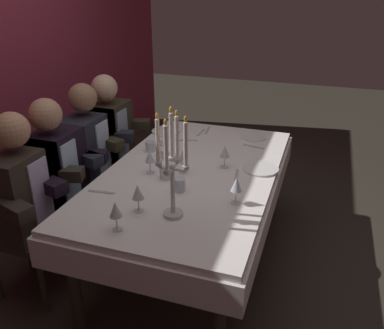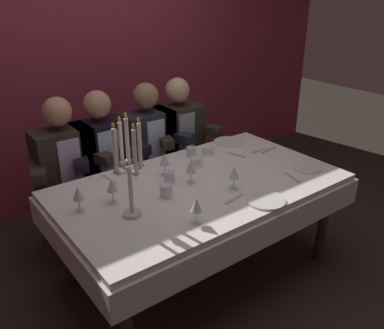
{
  "view_description": "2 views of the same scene",
  "coord_description": "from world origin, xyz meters",
  "px_view_note": "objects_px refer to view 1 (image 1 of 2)",
  "views": [
    {
      "loc": [
        -2.32,
        -0.79,
        1.91
      ],
      "look_at": [
        -0.02,
        -0.01,
        0.79
      ],
      "focal_mm": 37.62,
      "sensor_mm": 36.0,
      "label": 1
    },
    {
      "loc": [
        -1.52,
        -1.92,
        1.97
      ],
      "look_at": [
        -0.03,
        0.06,
        0.86
      ],
      "focal_mm": 38.19,
      "sensor_mm": 36.0,
      "label": 2
    }
  ],
  "objects_px": {
    "dinner_plate_0": "(166,131)",
    "seated_diner_3": "(108,135)",
    "wine_glass_3": "(183,157)",
    "water_tumbler_2": "(179,184)",
    "dining_table": "(192,186)",
    "dinner_plate_1": "(253,137)",
    "dinner_plate_2": "(260,169)",
    "wine_glass_1": "(236,185)",
    "water_tumbler_0": "(165,172)",
    "coffee_cup_0": "(166,154)",
    "candelabra": "(172,166)",
    "coffee_cup_1": "(162,143)",
    "water_tumbler_1": "(151,146)",
    "wine_glass_2": "(138,193)",
    "wine_glass_5": "(225,152)",
    "seated_diner_2": "(88,148)",
    "wine_glass_4": "(150,157)",
    "seated_diner_0": "(23,192)",
    "seated_diner_1": "(54,171)",
    "wine_glass_0": "(116,210)"
  },
  "relations": [
    {
      "from": "wine_glass_2",
      "to": "wine_glass_3",
      "type": "height_order",
      "value": "same"
    },
    {
      "from": "wine_glass_1",
      "to": "coffee_cup_0",
      "type": "height_order",
      "value": "wine_glass_1"
    },
    {
      "from": "dinner_plate_2",
      "to": "wine_glass_2",
      "type": "bearing_deg",
      "value": 143.93
    },
    {
      "from": "wine_glass_3",
      "to": "water_tumbler_2",
      "type": "bearing_deg",
      "value": -165.24
    },
    {
      "from": "dining_table",
      "to": "water_tumbler_0",
      "type": "height_order",
      "value": "water_tumbler_0"
    },
    {
      "from": "dinner_plate_0",
      "to": "seated_diner_3",
      "type": "bearing_deg",
      "value": 116.09
    },
    {
      "from": "wine_glass_3",
      "to": "seated_diner_2",
      "type": "relative_size",
      "value": 0.13
    },
    {
      "from": "candelabra",
      "to": "water_tumbler_0",
      "type": "distance_m",
      "value": 0.52
    },
    {
      "from": "water_tumbler_1",
      "to": "seated_diner_3",
      "type": "relative_size",
      "value": 0.06
    },
    {
      "from": "water_tumbler_1",
      "to": "wine_glass_2",
      "type": "bearing_deg",
      "value": -160.35
    },
    {
      "from": "candelabra",
      "to": "wine_glass_5",
      "type": "bearing_deg",
      "value": -9.03
    },
    {
      "from": "candelabra",
      "to": "dinner_plate_0",
      "type": "bearing_deg",
      "value": 23.75
    },
    {
      "from": "wine_glass_3",
      "to": "coffee_cup_1",
      "type": "distance_m",
      "value": 0.52
    },
    {
      "from": "wine_glass_4",
      "to": "seated_diner_1",
      "type": "height_order",
      "value": "seated_diner_1"
    },
    {
      "from": "wine_glass_3",
      "to": "wine_glass_5",
      "type": "distance_m",
      "value": 0.29
    },
    {
      "from": "coffee_cup_0",
      "to": "seated_diner_3",
      "type": "height_order",
      "value": "seated_diner_3"
    },
    {
      "from": "seated_diner_2",
      "to": "coffee_cup_1",
      "type": "bearing_deg",
      "value": -67.02
    },
    {
      "from": "wine_glass_2",
      "to": "coffee_cup_0",
      "type": "xyz_separation_m",
      "value": [
        0.74,
        0.13,
        -0.09
      ]
    },
    {
      "from": "wine_glass_3",
      "to": "seated_diner_1",
      "type": "distance_m",
      "value": 0.89
    },
    {
      "from": "water_tumbler_1",
      "to": "coffee_cup_0",
      "type": "xyz_separation_m",
      "value": [
        -0.08,
        -0.16,
        -0.01
      ]
    },
    {
      "from": "dinner_plate_2",
      "to": "wine_glass_2",
      "type": "relative_size",
      "value": 1.51
    },
    {
      "from": "dinner_plate_1",
      "to": "dinner_plate_2",
      "type": "height_order",
      "value": "same"
    },
    {
      "from": "coffee_cup_1",
      "to": "dining_table",
      "type": "bearing_deg",
      "value": -134.08
    },
    {
      "from": "dining_table",
      "to": "water_tumbler_2",
      "type": "distance_m",
      "value": 0.33
    },
    {
      "from": "wine_glass_0",
      "to": "wine_glass_2",
      "type": "bearing_deg",
      "value": -7.29
    },
    {
      "from": "water_tumbler_0",
      "to": "seated_diner_3",
      "type": "height_order",
      "value": "seated_diner_3"
    },
    {
      "from": "wine_glass_2",
      "to": "coffee_cup_1",
      "type": "height_order",
      "value": "wine_glass_2"
    },
    {
      "from": "dinner_plate_2",
      "to": "coffee_cup_1",
      "type": "height_order",
      "value": "coffee_cup_1"
    },
    {
      "from": "candelabra",
      "to": "coffee_cup_0",
      "type": "bearing_deg",
      "value": 24.83
    },
    {
      "from": "dinner_plate_0",
      "to": "seated_diner_0",
      "type": "height_order",
      "value": "seated_diner_0"
    },
    {
      "from": "dinner_plate_0",
      "to": "coffee_cup_0",
      "type": "height_order",
      "value": "coffee_cup_0"
    },
    {
      "from": "wine_glass_0",
      "to": "wine_glass_4",
      "type": "xyz_separation_m",
      "value": [
        0.67,
        0.11,
        0.0
      ]
    },
    {
      "from": "dining_table",
      "to": "seated_diner_3",
      "type": "relative_size",
      "value": 1.56
    },
    {
      "from": "dinner_plate_1",
      "to": "wine_glass_4",
      "type": "distance_m",
      "value": 1.03
    },
    {
      "from": "wine_glass_3",
      "to": "water_tumbler_0",
      "type": "height_order",
      "value": "wine_glass_3"
    },
    {
      "from": "seated_diner_1",
      "to": "coffee_cup_1",
      "type": "bearing_deg",
      "value": -39.14
    },
    {
      "from": "candelabra",
      "to": "wine_glass_5",
      "type": "height_order",
      "value": "candelabra"
    },
    {
      "from": "wine_glass_3",
      "to": "wine_glass_4",
      "type": "relative_size",
      "value": 1.0
    },
    {
      "from": "dinner_plate_0",
      "to": "seated_diner_3",
      "type": "relative_size",
      "value": 0.19
    },
    {
      "from": "dining_table",
      "to": "wine_glass_1",
      "type": "height_order",
      "value": "wine_glass_1"
    },
    {
      "from": "wine_glass_5",
      "to": "seated_diner_2",
      "type": "height_order",
      "value": "seated_diner_2"
    },
    {
      "from": "seated_diner_2",
      "to": "seated_diner_3",
      "type": "xyz_separation_m",
      "value": [
        0.31,
        0.0,
        0.0
      ]
    },
    {
      "from": "dinner_plate_0",
      "to": "dinner_plate_2",
      "type": "xyz_separation_m",
      "value": [
        -0.49,
        -0.89,
        0.0
      ]
    },
    {
      "from": "dining_table",
      "to": "dinner_plate_2",
      "type": "relative_size",
      "value": 7.85
    },
    {
      "from": "candelabra",
      "to": "coffee_cup_0",
      "type": "relative_size",
      "value": 4.67
    },
    {
      "from": "coffee_cup_1",
      "to": "seated_diner_0",
      "type": "distance_m",
      "value": 1.09
    },
    {
      "from": "candelabra",
      "to": "dinner_plate_0",
      "type": "height_order",
      "value": "candelabra"
    },
    {
      "from": "dining_table",
      "to": "seated_diner_3",
      "type": "height_order",
      "value": "seated_diner_3"
    },
    {
      "from": "wine_glass_2",
      "to": "wine_glass_5",
      "type": "distance_m",
      "value": 0.77
    },
    {
      "from": "coffee_cup_0",
      "to": "seated_diner_0",
      "type": "distance_m",
      "value": 0.99
    }
  ]
}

